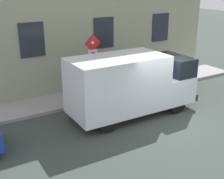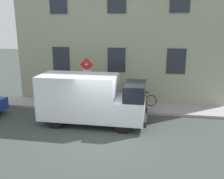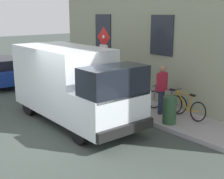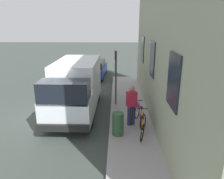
% 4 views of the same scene
% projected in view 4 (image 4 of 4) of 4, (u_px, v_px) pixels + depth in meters
% --- Properties ---
extents(ground_plane, '(80.00, 80.00, 0.00)m').
position_uv_depth(ground_plane, '(51.00, 118.00, 10.05)').
color(ground_plane, '#38413C').
extents(sidewalk_slab, '(1.84, 15.01, 0.14)m').
position_uv_depth(sidewalk_slab, '(130.00, 117.00, 9.95)').
color(sidewalk_slab, '#9D9599').
rests_on(sidewalk_slab, ground_plane).
extents(building_facade, '(0.75, 13.01, 8.75)m').
position_uv_depth(building_facade, '(164.00, 20.00, 8.63)').
color(building_facade, gray).
rests_on(building_facade, ground_plane).
extents(sign_post_stacked, '(0.15, 0.56, 2.85)m').
position_uv_depth(sign_post_stacked, '(115.00, 69.00, 10.77)').
color(sign_post_stacked, '#474C47').
rests_on(sign_post_stacked, sidewalk_slab).
extents(delivery_van, '(2.04, 5.35, 2.50)m').
position_uv_depth(delivery_van, '(76.00, 86.00, 10.38)').
color(delivery_van, white).
rests_on(delivery_van, ground_plane).
extents(parked_hatchback, '(1.96, 4.09, 1.38)m').
position_uv_depth(parked_hatchback, '(94.00, 68.00, 17.31)').
color(parked_hatchback, navy).
rests_on(parked_hatchback, ground_plane).
extents(bicycle_orange, '(0.46, 1.72, 0.89)m').
position_uv_depth(bicycle_orange, '(142.00, 125.00, 8.21)').
color(bicycle_orange, black).
rests_on(bicycle_orange, sidewalk_slab).
extents(bicycle_purple, '(0.49, 1.72, 0.89)m').
position_uv_depth(bicycle_purple, '(140.00, 115.00, 9.07)').
color(bicycle_purple, black).
rests_on(bicycle_purple, sidewalk_slab).
extents(pedestrian, '(0.46, 0.38, 1.72)m').
position_uv_depth(pedestrian, '(131.00, 104.00, 8.80)').
color(pedestrian, '#262B47').
rests_on(pedestrian, sidewalk_slab).
extents(litter_bin, '(0.44, 0.44, 0.90)m').
position_uv_depth(litter_bin, '(118.00, 124.00, 8.15)').
color(litter_bin, '#2D5133').
rests_on(litter_bin, sidewalk_slab).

